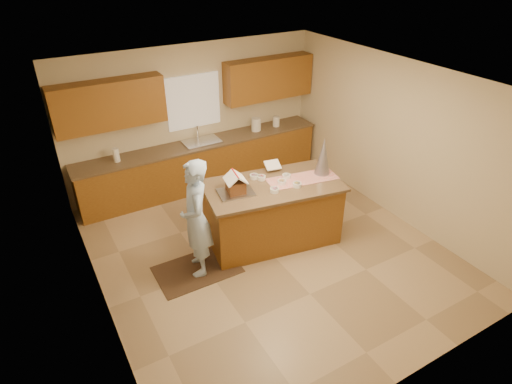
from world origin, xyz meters
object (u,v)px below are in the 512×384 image
(island_base, at_px, (272,214))
(gingerbread_house, at_px, (236,185))
(tinsel_tree, at_px, (323,156))
(boy, at_px, (196,219))

(island_base, distance_m, gingerbread_house, 0.92)
(island_base, bearing_deg, tinsel_tree, 3.67)
(island_base, xyz_separation_m, gingerbread_house, (-0.61, 0.05, 0.68))
(boy, bearing_deg, gingerbread_house, 118.81)
(tinsel_tree, xyz_separation_m, gingerbread_house, (-1.48, 0.14, -0.16))
(tinsel_tree, bearing_deg, boy, -179.42)
(island_base, distance_m, boy, 1.40)
(island_base, xyz_separation_m, boy, (-1.33, -0.11, 0.41))
(boy, height_order, gingerbread_house, boy)
(island_base, relative_size, boy, 1.13)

